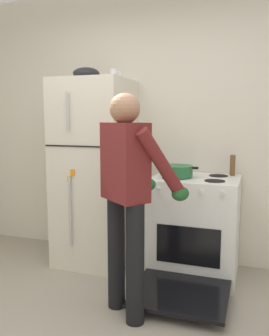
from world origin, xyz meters
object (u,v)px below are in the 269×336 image
at_px(stove_range, 194,228).
at_px(red_pot, 177,171).
at_px(person_cook, 129,187).
at_px(pepper_mill, 233,165).
at_px(mixing_bowl, 86,74).
at_px(refrigerator, 95,173).
at_px(coffee_mug, 114,74).

relative_size(stove_range, red_pot, 3.25).
distance_m(person_cook, red_pot, 0.80).
relative_size(person_cook, pepper_mill, 8.66).
relative_size(stove_range, mixing_bowl, 4.77).
relative_size(refrigerator, person_cook, 1.12).
xyz_separation_m(coffee_mug, mixing_bowl, (-0.26, -0.05, 0.01)).
bearing_deg(mixing_bowl, refrigerator, -0.21).
distance_m(coffee_mug, mixing_bowl, 0.27).
xyz_separation_m(refrigerator, red_pot, (0.83, -0.05, 0.07)).
xyz_separation_m(person_cook, red_pot, (0.18, 0.78, 0.01)).
relative_size(refrigerator, red_pot, 4.78).
height_order(refrigerator, pepper_mill, refrigerator).
relative_size(pepper_mill, mixing_bowl, 0.72).
relative_size(red_pot, pepper_mill, 2.03).
bearing_deg(stove_range, coffee_mug, 175.18).
bearing_deg(pepper_mill, coffee_mug, -172.27).
distance_m(stove_range, pepper_mill, 0.67).
distance_m(refrigerator, coffee_mug, 0.96).
height_order(person_cook, coffee_mug, coffee_mug).
xyz_separation_m(stove_range, pepper_mill, (0.30, 0.22, 0.56)).
xyz_separation_m(person_cook, mixing_bowl, (-0.73, 0.83, 0.90)).
bearing_deg(stove_range, pepper_mill, 35.99).
relative_size(refrigerator, stove_range, 1.47).
xyz_separation_m(person_cook, pepper_mill, (0.64, 1.03, 0.05)).
bearing_deg(coffee_mug, person_cook, -61.81).
bearing_deg(refrigerator, pepper_mill, 8.84).
bearing_deg(person_cook, stove_range, 67.48).
bearing_deg(stove_range, mixing_bowl, 179.04).
bearing_deg(coffee_mug, red_pot, -8.80).
height_order(refrigerator, person_cook, refrigerator).
bearing_deg(coffee_mug, refrigerator, -164.60).
bearing_deg(red_pot, pepper_mill, 28.52).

